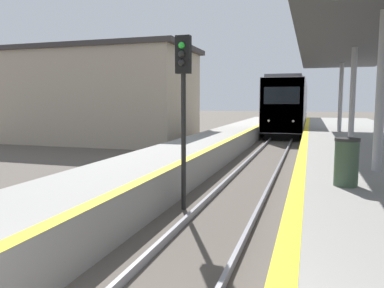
{
  "coord_description": "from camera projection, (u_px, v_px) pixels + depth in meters",
  "views": [
    {
      "loc": [
        1.86,
        -1.84,
        2.72
      ],
      "look_at": [
        -5.46,
        21.31,
        -0.07
      ],
      "focal_mm": 35.0,
      "sensor_mm": 36.0,
      "label": 1
    }
  ],
  "objects": [
    {
      "name": "train",
      "position": [
        289.0,
        106.0,
        33.81
      ],
      "size": [
        2.89,
        19.21,
        4.55
      ],
      "color": "black",
      "rests_on": "ground"
    },
    {
      "name": "signal_near",
      "position": [
        183.0,
        89.0,
        9.1
      ],
      "size": [
        0.36,
        0.31,
        4.28
      ],
      "color": "black",
      "rests_on": "ground"
    },
    {
      "name": "station_canopy",
      "position": [
        366.0,
        32.0,
        11.92
      ],
      "size": [
        4.32,
        25.86,
        4.1
      ],
      "color": "#99999E",
      "rests_on": "platform_right"
    },
    {
      "name": "trash_bin",
      "position": [
        346.0,
        162.0,
        7.67
      ],
      "size": [
        0.5,
        0.5,
        0.99
      ],
      "color": "#384C38",
      "rests_on": "platform_right"
    },
    {
      "name": "station_building",
      "position": [
        93.0,
        96.0,
        24.88
      ],
      "size": [
        13.64,
        6.55,
        6.12
      ],
      "color": "tan",
      "rests_on": "ground"
    }
  ]
}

